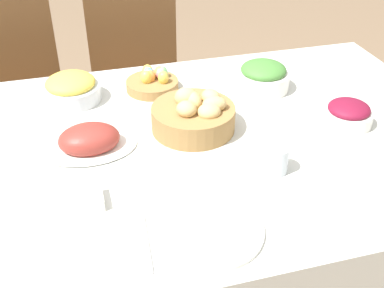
{
  "coord_description": "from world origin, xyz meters",
  "views": [
    {
      "loc": [
        -0.27,
        -1.18,
        1.55
      ],
      "look_at": [
        0.03,
        -0.08,
        0.78
      ],
      "focal_mm": 45.0,
      "sensor_mm": 36.0,
      "label": 1
    }
  ],
  "objects_px": {
    "pineapple_bowl": "(71,88)",
    "egg_basket": "(153,82)",
    "green_salad_bowl": "(263,76)",
    "dinner_plate": "(210,230)",
    "beet_salad_bowl": "(348,114)",
    "bread_basket": "(194,115)",
    "spoon": "(282,217)",
    "butter_dish": "(77,201)",
    "knife": "(270,219)",
    "drinking_cup": "(276,159)",
    "fork": "(146,243)",
    "ham_platter": "(89,141)",
    "chair_far_left": "(15,98)",
    "chair_far_center": "(136,84)"
  },
  "relations": [
    {
      "from": "pineapple_bowl",
      "to": "egg_basket",
      "type": "bearing_deg",
      "value": 1.64
    },
    {
      "from": "green_salad_bowl",
      "to": "dinner_plate",
      "type": "distance_m",
      "value": 0.77
    },
    {
      "from": "beet_salad_bowl",
      "to": "dinner_plate",
      "type": "bearing_deg",
      "value": -147.96
    },
    {
      "from": "bread_basket",
      "to": "dinner_plate",
      "type": "height_order",
      "value": "bread_basket"
    },
    {
      "from": "spoon",
      "to": "butter_dish",
      "type": "xyz_separation_m",
      "value": [
        -0.48,
        0.18,
        0.01
      ]
    },
    {
      "from": "butter_dish",
      "to": "knife",
      "type": "bearing_deg",
      "value": -21.55
    },
    {
      "from": "egg_basket",
      "to": "beet_salad_bowl",
      "type": "bearing_deg",
      "value": -36.0
    },
    {
      "from": "knife",
      "to": "drinking_cup",
      "type": "distance_m",
      "value": 0.21
    },
    {
      "from": "bread_basket",
      "to": "fork",
      "type": "height_order",
      "value": "bread_basket"
    },
    {
      "from": "pineapple_bowl",
      "to": "butter_dish",
      "type": "height_order",
      "value": "pineapple_bowl"
    },
    {
      "from": "ham_platter",
      "to": "spoon",
      "type": "bearing_deg",
      "value": -45.36
    },
    {
      "from": "chair_far_left",
      "to": "ham_platter",
      "type": "relative_size",
      "value": 3.47
    },
    {
      "from": "fork",
      "to": "egg_basket",
      "type": "bearing_deg",
      "value": 81.79
    },
    {
      "from": "chair_far_center",
      "to": "drinking_cup",
      "type": "height_order",
      "value": "chair_far_center"
    },
    {
      "from": "green_salad_bowl",
      "to": "butter_dish",
      "type": "bearing_deg",
      "value": -145.54
    },
    {
      "from": "chair_far_center",
      "to": "bread_basket",
      "type": "bearing_deg",
      "value": -79.57
    },
    {
      "from": "beet_salad_bowl",
      "to": "pineapple_bowl",
      "type": "relative_size",
      "value": 0.78
    },
    {
      "from": "pineapple_bowl",
      "to": "butter_dish",
      "type": "distance_m",
      "value": 0.57
    },
    {
      "from": "ham_platter",
      "to": "butter_dish",
      "type": "relative_size",
      "value": 2.13
    },
    {
      "from": "fork",
      "to": "beet_salad_bowl",
      "type": "bearing_deg",
      "value": 30.68
    },
    {
      "from": "egg_basket",
      "to": "drinking_cup",
      "type": "bearing_deg",
      "value": -68.36
    },
    {
      "from": "knife",
      "to": "fork",
      "type": "bearing_deg",
      "value": -175.56
    },
    {
      "from": "ham_platter",
      "to": "drinking_cup",
      "type": "distance_m",
      "value": 0.54
    },
    {
      "from": "bread_basket",
      "to": "pineapple_bowl",
      "type": "distance_m",
      "value": 0.46
    },
    {
      "from": "chair_far_center",
      "to": "ham_platter",
      "type": "distance_m",
      "value": 0.93
    },
    {
      "from": "bread_basket",
      "to": "ham_platter",
      "type": "bearing_deg",
      "value": -175.63
    },
    {
      "from": "egg_basket",
      "to": "fork",
      "type": "height_order",
      "value": "egg_basket"
    },
    {
      "from": "green_salad_bowl",
      "to": "dinner_plate",
      "type": "relative_size",
      "value": 0.74
    },
    {
      "from": "fork",
      "to": "drinking_cup",
      "type": "bearing_deg",
      "value": 28.89
    },
    {
      "from": "green_salad_bowl",
      "to": "chair_far_left",
      "type": "bearing_deg",
      "value": 145.86
    },
    {
      "from": "pineapple_bowl",
      "to": "spoon",
      "type": "bearing_deg",
      "value": -58.76
    },
    {
      "from": "chair_far_left",
      "to": "knife",
      "type": "xyz_separation_m",
      "value": [
        0.68,
        -1.28,
        0.24
      ]
    },
    {
      "from": "fork",
      "to": "drinking_cup",
      "type": "xyz_separation_m",
      "value": [
        0.4,
        0.18,
        0.04
      ]
    },
    {
      "from": "dinner_plate",
      "to": "butter_dish",
      "type": "relative_size",
      "value": 1.96
    },
    {
      "from": "ham_platter",
      "to": "fork",
      "type": "bearing_deg",
      "value": -78.53
    },
    {
      "from": "fork",
      "to": "knife",
      "type": "bearing_deg",
      "value": 4.44
    },
    {
      "from": "ham_platter",
      "to": "spoon",
      "type": "relative_size",
      "value": 1.52
    },
    {
      "from": "bread_basket",
      "to": "spoon",
      "type": "bearing_deg",
      "value": -78.1
    },
    {
      "from": "ham_platter",
      "to": "pineapple_bowl",
      "type": "distance_m",
      "value": 0.32
    },
    {
      "from": "chair_far_left",
      "to": "drinking_cup",
      "type": "distance_m",
      "value": 1.37
    },
    {
      "from": "chair_far_center",
      "to": "dinner_plate",
      "type": "distance_m",
      "value": 1.3
    },
    {
      "from": "butter_dish",
      "to": "chair_far_left",
      "type": "bearing_deg",
      "value": 101.78
    },
    {
      "from": "beet_salad_bowl",
      "to": "fork",
      "type": "bearing_deg",
      "value": -153.76
    },
    {
      "from": "pineapple_bowl",
      "to": "dinner_plate",
      "type": "distance_m",
      "value": 0.8
    },
    {
      "from": "chair_far_left",
      "to": "ham_platter",
      "type": "xyz_separation_m",
      "value": [
        0.28,
        -0.85,
        0.26
      ]
    },
    {
      "from": "egg_basket",
      "to": "drinking_cup",
      "type": "xyz_separation_m",
      "value": [
        0.23,
        -0.57,
        0.01
      ]
    },
    {
      "from": "knife",
      "to": "drinking_cup",
      "type": "xyz_separation_m",
      "value": [
        0.09,
        0.18,
        0.04
      ]
    },
    {
      "from": "pineapple_bowl",
      "to": "green_salad_bowl",
      "type": "relative_size",
      "value": 1.05
    },
    {
      "from": "chair_far_left",
      "to": "egg_basket",
      "type": "relative_size",
      "value": 5.13
    },
    {
      "from": "ham_platter",
      "to": "knife",
      "type": "bearing_deg",
      "value": -47.47
    }
  ]
}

